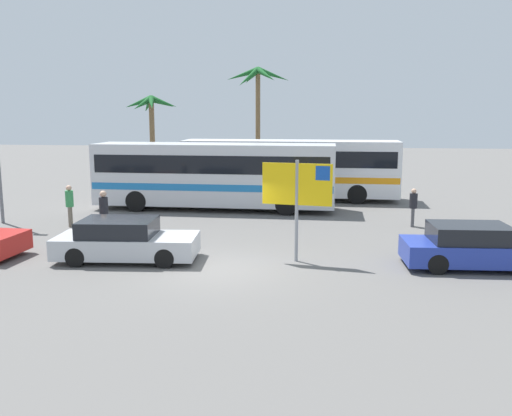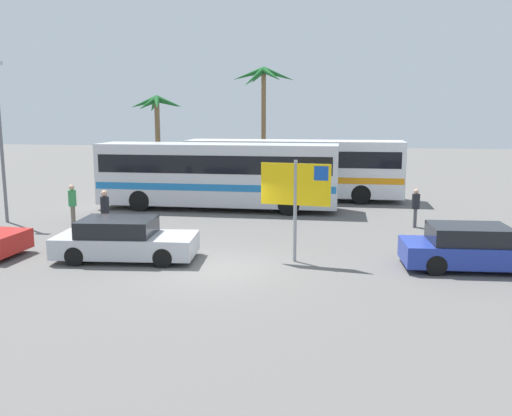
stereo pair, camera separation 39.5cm
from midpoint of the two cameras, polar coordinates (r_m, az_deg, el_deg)
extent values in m
plane|color=#605E5B|center=(16.54, -4.60, -6.39)|extent=(120.00, 120.00, 0.00)
cube|color=silver|center=(26.46, -4.77, 3.55)|extent=(11.48, 2.43, 2.90)
cube|color=black|center=(26.41, -4.79, 4.73)|extent=(11.02, 2.45, 0.84)
cube|color=#1E70B7|center=(26.52, -4.76, 2.46)|extent=(11.37, 2.45, 0.32)
cylinder|color=black|center=(27.16, 3.12, 1.12)|extent=(1.00, 0.28, 1.00)
cylinder|color=black|center=(25.03, 2.72, 0.37)|extent=(1.00, 0.28, 1.00)
cylinder|color=black|center=(28.62, -11.25, 1.39)|extent=(1.00, 0.28, 1.00)
cylinder|color=black|center=(26.60, -12.75, 0.70)|extent=(1.00, 0.28, 1.00)
cube|color=white|center=(29.56, 3.15, 4.23)|extent=(11.48, 2.43, 2.90)
cube|color=black|center=(29.51, 3.16, 5.29)|extent=(11.02, 2.45, 0.84)
cube|color=orange|center=(29.62, 3.14, 3.25)|extent=(11.37, 2.45, 0.32)
cylinder|color=black|center=(30.72, 9.93, 2.00)|extent=(1.00, 0.28, 1.00)
cylinder|color=black|center=(28.57, 10.09, 1.42)|extent=(1.00, 0.28, 1.00)
cylinder|color=black|center=(31.25, -3.24, 2.27)|extent=(1.00, 0.28, 1.00)
cylinder|color=black|center=(29.14, -4.05, 1.71)|extent=(1.00, 0.28, 1.00)
cylinder|color=gray|center=(17.08, 3.59, -0.35)|extent=(0.11, 0.11, 3.20)
cube|color=yellow|center=(16.95, 3.62, 2.48)|extent=(2.19, 0.37, 1.30)
cube|color=#1447A8|center=(16.76, 6.31, 3.63)|extent=(0.45, 0.13, 0.44)
cylinder|color=black|center=(20.34, -24.83, -3.33)|extent=(0.61, 0.18, 0.60)
cube|color=#23389E|center=(17.77, 21.43, -4.29)|extent=(4.46, 2.03, 0.64)
cube|color=black|center=(17.57, 20.73, -2.46)|extent=(2.36, 1.76, 0.52)
cylinder|color=black|center=(19.00, 24.58, -4.20)|extent=(0.61, 0.20, 0.60)
cylinder|color=black|center=(18.22, 16.58, -4.27)|extent=(0.61, 0.20, 0.60)
cylinder|color=black|center=(16.71, 17.76, -5.61)|extent=(0.61, 0.20, 0.60)
cube|color=#B7BABF|center=(17.90, -13.87, -3.79)|extent=(4.55, 2.22, 0.64)
cube|color=black|center=(17.86, -14.76, -1.96)|extent=(2.43, 1.89, 0.52)
cylinder|color=black|center=(18.42, -9.02, -3.83)|extent=(0.61, 0.21, 0.60)
cylinder|color=black|center=(16.81, -10.17, -5.19)|extent=(0.61, 0.21, 0.60)
cylinder|color=black|center=(19.15, -17.06, -3.62)|extent=(0.61, 0.21, 0.60)
cylinder|color=black|center=(17.61, -18.91, -4.89)|extent=(0.61, 0.21, 0.60)
cylinder|color=#706656|center=(21.08, -15.98, -1.96)|extent=(0.13, 0.13, 0.89)
cylinder|color=#706656|center=(20.90, -16.02, -2.06)|extent=(0.13, 0.13, 0.89)
cylinder|color=black|center=(20.85, -16.10, 0.13)|extent=(0.32, 0.32, 0.70)
sphere|color=tan|center=(20.77, -16.16, 1.42)|extent=(0.24, 0.24, 0.24)
cylinder|color=#706656|center=(23.90, -19.15, -0.82)|extent=(0.13, 0.13, 0.83)
cylinder|color=#706656|center=(23.73, -19.26, -0.90)|extent=(0.13, 0.13, 0.83)
cylinder|color=#338E4C|center=(23.69, -19.31, 0.92)|extent=(0.32, 0.32, 0.66)
sphere|color=tan|center=(23.63, -19.37, 1.98)|extent=(0.23, 0.23, 0.23)
cylinder|color=#4C4C51|center=(23.27, 15.52, -0.99)|extent=(0.13, 0.13, 0.77)
cylinder|color=#4C4C51|center=(23.45, 15.54, -0.91)|extent=(0.13, 0.13, 0.77)
cylinder|color=black|center=(23.24, 15.60, 0.72)|extent=(0.32, 0.32, 0.61)
sphere|color=tan|center=(23.18, 15.65, 1.71)|extent=(0.21, 0.21, 0.21)
cylinder|color=brown|center=(34.99, -11.04, 6.44)|extent=(0.32, 0.32, 5.29)
cone|color=#195623|center=(34.68, -9.91, 10.74)|extent=(1.74, 0.46, 0.92)
cone|color=#195623|center=(35.35, -10.04, 10.73)|extent=(1.46, 1.60, 0.91)
cone|color=#195623|center=(35.65, -11.48, 10.44)|extent=(1.30, 1.66, 1.17)
cone|color=#195623|center=(35.07, -12.48, 10.62)|extent=(1.78, 0.72, 0.95)
cone|color=#195623|center=(34.36, -12.04, 10.56)|extent=(1.07, 1.76, 1.05)
cone|color=#195623|center=(34.15, -11.15, 10.63)|extent=(1.00, 1.77, 1.01)
cylinder|color=brown|center=(37.85, -0.10, 8.38)|extent=(0.32, 0.32, 7.28)
cone|color=#195623|center=(37.89, 1.51, 13.65)|extent=(2.25, 0.64, 1.13)
cone|color=#195623|center=(38.80, 0.79, 13.65)|extent=(1.37, 2.20, 1.01)
cone|color=#195623|center=(38.85, -0.76, 13.52)|extent=(1.56, 2.10, 1.18)
cone|color=#195623|center=(37.95, -1.73, 13.68)|extent=(2.26, 0.71, 1.08)
cone|color=#195623|center=(37.21, -1.09, 13.41)|extent=(1.53, 2.00, 1.49)
cone|color=#195623|center=(37.00, 0.65, 13.75)|extent=(1.63, 2.07, 1.12)
camera|label=1|loc=(0.20, -90.58, -0.10)|focal=38.43mm
camera|label=2|loc=(0.20, 89.42, 0.10)|focal=38.43mm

